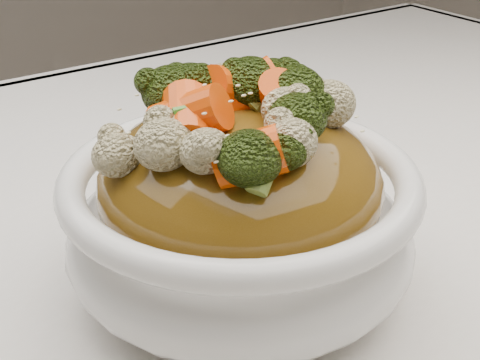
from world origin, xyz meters
TOP-DOWN VIEW (x-y plane):
  - tablecloth at (0.00, 0.00)m, footprint 1.20×0.80m
  - bowl at (-0.06, -0.06)m, footprint 0.27×0.27m
  - sauce_base at (-0.06, -0.06)m, footprint 0.21×0.21m
  - carrots at (-0.06, -0.06)m, footprint 0.21×0.21m
  - broccoli at (-0.06, -0.06)m, footprint 0.21×0.21m
  - cauliflower at (-0.06, -0.06)m, footprint 0.21×0.21m
  - scallions at (-0.06, -0.06)m, footprint 0.16×0.16m
  - sesame_seeds at (-0.06, -0.06)m, footprint 0.19×0.19m

SIDE VIEW (x-z plane):
  - tablecloth at x=0.00m, z-range 0.71..0.75m
  - bowl at x=-0.06m, z-range 0.75..0.83m
  - sauce_base at x=-0.06m, z-range 0.77..0.87m
  - cauliflower at x=-0.06m, z-range 0.86..0.89m
  - broccoli at x=-0.06m, z-range 0.86..0.90m
  - carrots at x=-0.06m, z-range 0.86..0.90m
  - scallions at x=-0.06m, z-range 0.87..0.89m
  - sesame_seeds at x=-0.06m, z-range 0.88..0.89m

